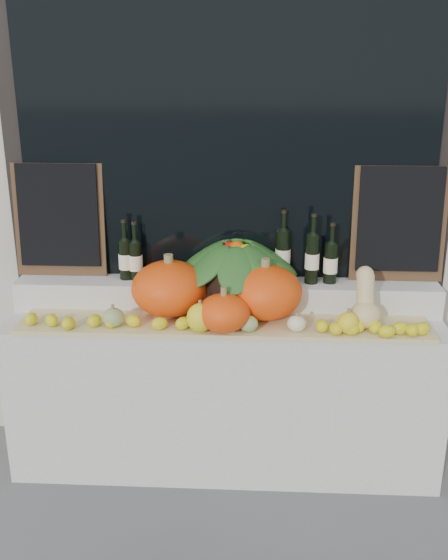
{
  "coord_description": "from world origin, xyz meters",
  "views": [
    {
      "loc": [
        0.16,
        -1.54,
        2.15
      ],
      "look_at": [
        0.0,
        1.45,
        1.12
      ],
      "focal_mm": 40.0,
      "sensor_mm": 36.0,
      "label": 1
    }
  ],
  "objects_px": {
    "pumpkin_left": "(169,288)",
    "produce_bowl": "(237,262)",
    "butternut_squash": "(365,303)",
    "pumpkin_right": "(265,292)",
    "wine_bottle_tall": "(283,254)"
  },
  "relations": [
    {
      "from": "produce_bowl",
      "to": "butternut_squash",
      "type": "bearing_deg",
      "value": -21.55
    },
    {
      "from": "pumpkin_left",
      "to": "pumpkin_right",
      "type": "height_order",
      "value": "pumpkin_left"
    },
    {
      "from": "pumpkin_right",
      "to": "butternut_squash",
      "type": "bearing_deg",
      "value": -9.7
    },
    {
      "from": "pumpkin_right",
      "to": "produce_bowl",
      "type": "distance_m",
      "value": 0.25
    },
    {
      "from": "pumpkin_left",
      "to": "wine_bottle_tall",
      "type": "bearing_deg",
      "value": 20.73
    },
    {
      "from": "pumpkin_right",
      "to": "wine_bottle_tall",
      "type": "bearing_deg",
      "value": 68.46
    },
    {
      "from": "pumpkin_right",
      "to": "produce_bowl",
      "type": "relative_size",
      "value": 0.55
    },
    {
      "from": "pumpkin_left",
      "to": "wine_bottle_tall",
      "type": "distance_m",
      "value": 0.65
    },
    {
      "from": "produce_bowl",
      "to": "pumpkin_left",
      "type": "bearing_deg",
      "value": -156.62
    },
    {
      "from": "butternut_squash",
      "to": "wine_bottle_tall",
      "type": "xyz_separation_m",
      "value": [
        -0.4,
        0.33,
        0.15
      ]
    },
    {
      "from": "pumpkin_left",
      "to": "butternut_squash",
      "type": "bearing_deg",
      "value": -6.16
    },
    {
      "from": "pumpkin_left",
      "to": "produce_bowl",
      "type": "bearing_deg",
      "value": 23.38
    },
    {
      "from": "pumpkin_right",
      "to": "produce_bowl",
      "type": "height_order",
      "value": "produce_bowl"
    },
    {
      "from": "pumpkin_left",
      "to": "produce_bowl",
      "type": "xyz_separation_m",
      "value": [
        0.35,
        0.15,
        0.1
      ]
    },
    {
      "from": "pumpkin_right",
      "to": "produce_bowl",
      "type": "bearing_deg",
      "value": 131.38
    }
  ]
}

